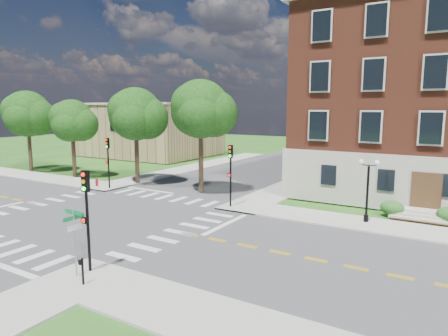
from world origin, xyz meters
The scene contains 19 objects.
ground centered at (0.00, 0.00, 0.00)m, with size 160.00×160.00×0.00m, color #225517.
road_ew centered at (0.00, 0.00, 0.01)m, with size 90.00×12.00×0.01m, color #3D3D3F.
road_ns centered at (0.00, 0.00, 0.01)m, with size 12.00×90.00×0.01m, color #3D3D3F.
sidewalk_ne centered at (15.38, 15.38, 0.06)m, with size 34.00×34.00×0.12m.
sidewalk_nw centered at (-15.38, 15.38, 0.06)m, with size 34.00×34.00×0.12m.
crosswalk_east centered at (7.20, 0.00, 0.00)m, with size 2.20×10.20×0.02m, color silver, non-canonical shape.
stop_bar_east centered at (8.80, 3.00, 0.00)m, with size 0.40×5.50×0.00m, color silver.
secondary_building centered at (-22.00, 30.00, 4.28)m, with size 20.40×15.40×8.30m.
tree_a centered at (-22.79, 9.71, 6.95)m, with size 5.47×5.47×9.59m.
tree_b centered at (-14.73, 9.66, 6.29)m, with size 4.59×4.59×8.50m.
tree_c centered at (-6.25, 10.59, 7.05)m, with size 5.29×5.29×9.61m.
tree_d centered at (1.80, 10.35, 7.57)m, with size 5.23×5.23×10.10m.
traffic_signal_se centered at (7.36, -7.09, 3.19)m, with size 0.36×0.41×4.80m.
traffic_signal_ne centered at (6.83, 7.02, 3.19)m, with size 0.35×0.39×4.80m.
traffic_signal_nw centered at (-6.68, 7.18, 3.19)m, with size 0.33×0.36×4.80m.
twin_lamp_west centered at (16.77, 8.13, 2.52)m, with size 1.36×0.36×4.23m.
street_sign_pole centered at (7.33, -7.80, 2.31)m, with size 1.10×1.10×3.10m.
push_button_post centered at (8.31, -8.28, 0.80)m, with size 0.14×0.21×1.20m.
fire_hydrant centered at (-8.48, 7.26, 0.46)m, with size 0.35×0.35×0.75m.
Camera 1 is at (22.06, -19.13, 7.78)m, focal length 32.00 mm.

